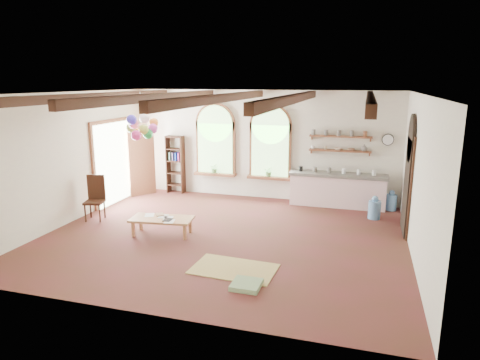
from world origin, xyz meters
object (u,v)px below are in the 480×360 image
at_px(side_chair, 95,207).
at_px(balloon_cluster, 142,127).
at_px(kitchen_counter, 337,190).
at_px(coffee_table, 162,220).

distance_m(side_chair, balloon_cluster, 2.36).
relative_size(side_chair, balloon_cluster, 0.98).
height_order(kitchen_counter, balloon_cluster, balloon_cluster).
relative_size(kitchen_counter, side_chair, 2.37).
bearing_deg(side_chair, kitchen_counter, 27.14).
distance_m(kitchen_counter, side_chair, 6.54).
height_order(coffee_table, balloon_cluster, balloon_cluster).
bearing_deg(balloon_cluster, side_chair, -152.16).
relative_size(coffee_table, side_chair, 1.30).
height_order(kitchen_counter, side_chair, side_chair).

